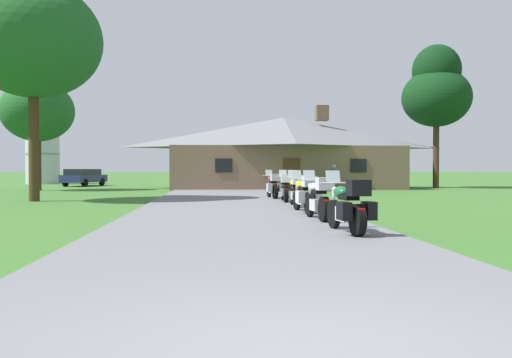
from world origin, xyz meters
name	(u,v)px	position (x,y,z in m)	size (l,w,h in m)	color
ground_plane	(228,200)	(0.00, 20.00, 0.00)	(500.00, 500.00, 0.00)	#386628
asphalt_driveway	(230,202)	(0.00, 18.00, 0.03)	(6.40, 80.00, 0.06)	slate
motorcycle_green_nearest_to_camera	(349,207)	(2.15, 7.04, 0.61)	(0.85, 2.08, 1.30)	black
motorcycle_silver_second_in_row	(318,198)	(2.08, 9.96, 0.62)	(0.66, 2.08, 1.30)	black
motorcycle_yellow_third_in_row	(305,194)	(2.15, 12.35, 0.61)	(0.84, 2.08, 1.30)	black
motorcycle_yellow_fourth_in_row	(295,191)	(2.27, 15.03, 0.62)	(0.66, 2.08, 1.30)	black
motorcycle_green_fifth_in_row	(285,188)	(2.25, 17.74, 0.62)	(0.66, 2.08, 1.30)	black
motorcycle_red_farthest_in_row	(273,186)	(2.05, 20.27, 0.61)	(0.83, 2.08, 1.30)	black
stone_lodge	(283,152)	(4.44, 34.76, 2.67)	(16.85, 8.95, 6.08)	brown
bystander_blue_shirt_near_lodge	(334,176)	(7.04, 29.62, 0.95)	(0.22, 0.55, 1.69)	#75664C
tree_left_near	(33,24)	(-8.38, 19.73, 7.63)	(5.82, 5.82, 11.46)	#422D19
tree_right_of_lodge	(436,90)	(15.68, 33.98, 7.22)	(5.02, 5.02, 10.53)	#422D19
tree_left_far	(37,103)	(-12.07, 31.52, 5.71)	(4.65, 4.65, 8.78)	#422D19
metal_silo_distant	(43,150)	(-16.75, 47.29, 3.20)	(3.12, 3.12, 6.39)	#B2B7BC
parked_navy_suv_far_left	(84,177)	(-11.32, 40.48, 0.78)	(2.97, 4.92, 1.40)	navy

